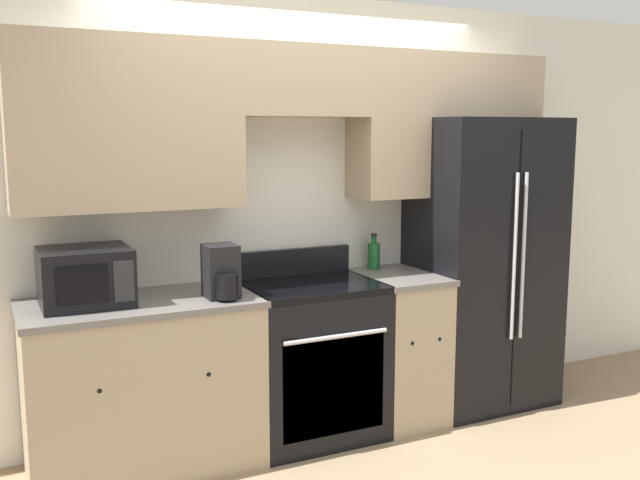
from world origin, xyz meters
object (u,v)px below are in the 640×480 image
(microwave, at_px, (85,276))
(refrigerator, at_px, (480,262))
(oven_range, at_px, (311,359))
(bottle, at_px, (374,255))

(microwave, bearing_deg, refrigerator, 0.19)
(oven_range, relative_size, refrigerator, 0.58)
(refrigerator, xyz_separation_m, microwave, (-2.50, -0.01, 0.13))
(oven_range, bearing_deg, bottle, 21.72)
(refrigerator, bearing_deg, oven_range, -178.23)
(refrigerator, height_order, microwave, refrigerator)
(oven_range, distance_m, bottle, 0.80)
(refrigerator, bearing_deg, microwave, -179.81)
(oven_range, height_order, refrigerator, refrigerator)
(microwave, xyz_separation_m, bottle, (1.79, 0.19, -0.05))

